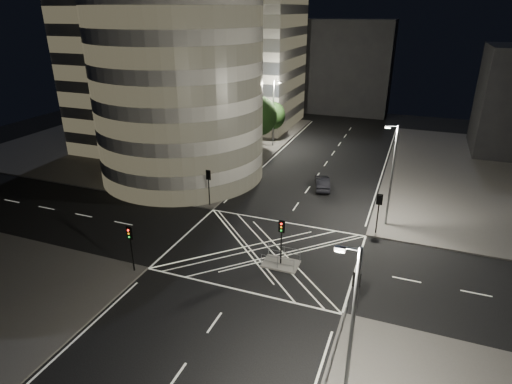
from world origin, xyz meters
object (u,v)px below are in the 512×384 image
at_px(traffic_signal_island, 281,234).
at_px(street_lamp_left_near, 223,143).
at_px(street_lamp_right_far, 391,173).
at_px(central_island, 281,264).
at_px(street_lamp_right_near, 350,331).
at_px(street_lamp_left_far, 274,111).
at_px(traffic_signal_fr, 379,206).
at_px(traffic_signal_fl, 209,181).
at_px(traffic_signal_nr, 356,289).
at_px(traffic_signal_nl, 131,241).
at_px(sedan, 322,183).

distance_m(traffic_signal_island, street_lamp_left_near, 17.89).
bearing_deg(street_lamp_right_far, central_island, -125.30).
relative_size(street_lamp_right_far, street_lamp_right_near, 1.00).
bearing_deg(street_lamp_left_far, traffic_signal_fr, -51.83).
bearing_deg(traffic_signal_fl, traffic_signal_fr, 0.00).
xyz_separation_m(traffic_signal_fl, traffic_signal_fr, (17.60, 0.00, 0.00)).
distance_m(central_island, street_lamp_right_near, 15.54).
distance_m(central_island, traffic_signal_nr, 9.08).
bearing_deg(traffic_signal_nl, traffic_signal_fl, 90.00).
bearing_deg(central_island, traffic_signal_fr, 50.67).
distance_m(traffic_signal_nr, street_lamp_left_far, 41.15).
relative_size(central_island, street_lamp_right_near, 0.30).
bearing_deg(traffic_signal_nl, street_lamp_right_near, -21.55).
bearing_deg(traffic_signal_nr, street_lamp_right_near, -84.96).
height_order(traffic_signal_island, street_lamp_right_near, street_lamp_right_near).
xyz_separation_m(traffic_signal_fl, street_lamp_left_far, (-0.64, 23.20, 2.63)).
height_order(street_lamp_left_near, sedan, street_lamp_left_near).
relative_size(traffic_signal_island, sedan, 0.88).
distance_m(street_lamp_left_far, street_lamp_right_near, 47.88).
relative_size(central_island, street_lamp_left_near, 0.30).
distance_m(traffic_signal_nl, traffic_signal_nr, 17.60).
xyz_separation_m(traffic_signal_fl, street_lamp_left_near, (-0.64, 5.20, 2.63)).
distance_m(traffic_signal_nr, street_lamp_left_near, 26.32).
relative_size(street_lamp_right_far, sedan, 2.20).
height_order(central_island, street_lamp_left_near, street_lamp_left_near).
relative_size(street_lamp_left_near, sedan, 2.20).
distance_m(traffic_signal_island, street_lamp_right_far, 13.13).
xyz_separation_m(central_island, sedan, (-0.50, 17.52, 0.67)).
xyz_separation_m(traffic_signal_nr, street_lamp_right_far, (0.64, 15.80, 2.63)).
xyz_separation_m(traffic_signal_fr, sedan, (-7.30, 9.22, -2.17)).
bearing_deg(sedan, street_lamp_right_near, 88.47).
relative_size(street_lamp_left_near, street_lamp_right_far, 1.00).
xyz_separation_m(central_island, traffic_signal_nl, (-10.80, -5.30, 2.84)).
distance_m(street_lamp_left_near, street_lamp_left_far, 18.00).
distance_m(traffic_signal_fl, traffic_signal_nl, 13.60).
height_order(traffic_signal_nl, street_lamp_right_far, street_lamp_right_far).
relative_size(street_lamp_left_far, sedan, 2.20).
xyz_separation_m(traffic_signal_nr, street_lamp_left_far, (-18.24, 36.80, 2.63)).
distance_m(traffic_signal_nl, street_lamp_right_far, 24.27).
relative_size(traffic_signal_fl, street_lamp_right_near, 0.40).
bearing_deg(traffic_signal_fl, traffic_signal_nl, -90.00).
bearing_deg(street_lamp_left_near, traffic_signal_fl, -83.03).
xyz_separation_m(traffic_signal_fr, street_lamp_left_far, (-18.24, 23.20, 2.63)).
distance_m(traffic_signal_nr, street_lamp_right_near, 7.69).
bearing_deg(traffic_signal_fr, traffic_signal_fl, 180.00).
height_order(traffic_signal_fr, street_lamp_right_near, street_lamp_right_near).
distance_m(central_island, street_lamp_left_far, 33.95).
bearing_deg(traffic_signal_fr, central_island, -129.33).
bearing_deg(traffic_signal_fl, traffic_signal_nr, -37.69).
relative_size(traffic_signal_nr, street_lamp_left_near, 0.40).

